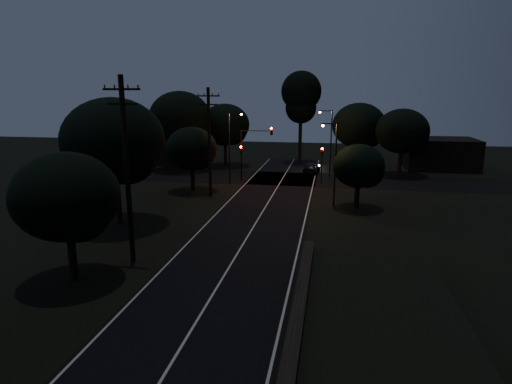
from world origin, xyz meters
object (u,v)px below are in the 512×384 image
(streetlight_c, at_px, (333,159))
(streetlight_a, at_px, (231,143))
(utility_pole_mid, at_px, (127,168))
(signal_right, at_px, (322,159))
(streetlight_b, at_px, (329,139))
(utility_pole_far, at_px, (209,141))
(car, at_px, (311,168))
(signal_mast, at_px, (256,144))
(tall_pine, at_px, (301,97))
(signal_left, at_px, (241,156))

(streetlight_c, bearing_deg, streetlight_a, 144.31)
(utility_pole_mid, bearing_deg, signal_right, 67.01)
(signal_right, distance_m, streetlight_b, 4.45)
(utility_pole_mid, xyz_separation_m, utility_pole_far, (0.00, 17.00, -0.25))
(utility_pole_mid, xyz_separation_m, streetlight_b, (11.31, 29.00, -1.10))
(streetlight_c, distance_m, car, 16.62)
(utility_pole_mid, xyz_separation_m, signal_mast, (3.09, 24.99, -1.40))
(utility_pole_mid, bearing_deg, streetlight_b, 68.70)
(streetlight_a, bearing_deg, streetlight_b, 29.48)
(streetlight_b, bearing_deg, streetlight_c, -87.86)
(signal_mast, height_order, streetlight_a, streetlight_a)
(signal_mast, bearing_deg, tall_pine, 75.38)
(signal_right, bearing_deg, car, 103.11)
(car, bearing_deg, streetlight_c, 107.99)
(utility_pole_far, distance_m, streetlight_a, 6.10)
(signal_right, xyz_separation_m, streetlight_c, (1.23, -9.99, 1.51))
(signal_right, xyz_separation_m, signal_mast, (-7.51, 0.00, 1.50))
(signal_mast, xyz_separation_m, streetlight_c, (8.74, -9.99, 0.01))
(signal_left, bearing_deg, utility_pole_mid, -93.21)
(utility_pole_mid, distance_m, tall_pine, 40.77)
(utility_pole_mid, bearing_deg, utility_pole_far, 90.00)
(utility_pole_far, height_order, streetlight_a, utility_pole_far)
(signal_mast, relative_size, streetlight_c, 0.83)
(utility_pole_far, height_order, tall_pine, tall_pine)
(utility_pole_far, height_order, car, utility_pole_far)
(signal_left, relative_size, streetlight_c, 0.55)
(tall_pine, relative_size, streetlight_b, 1.63)
(signal_left, relative_size, signal_mast, 0.66)
(streetlight_a, height_order, streetlight_b, same)
(streetlight_a, distance_m, streetlight_b, 12.19)
(tall_pine, xyz_separation_m, signal_mast, (-3.91, -15.01, -5.05))
(streetlight_a, relative_size, streetlight_b, 1.00)
(tall_pine, xyz_separation_m, streetlight_b, (4.31, -11.00, -4.76))
(tall_pine, bearing_deg, utility_pole_far, -106.93)
(utility_pole_far, height_order, streetlight_b, utility_pole_far)
(utility_pole_far, distance_m, streetlight_c, 12.05)
(tall_pine, height_order, signal_right, tall_pine)
(streetlight_b, bearing_deg, signal_right, -100.00)
(signal_right, distance_m, streetlight_a, 10.26)
(tall_pine, relative_size, car, 3.23)
(streetlight_c, relative_size, car, 1.86)
(tall_pine, xyz_separation_m, signal_left, (-5.60, -15.01, -6.55))
(utility_pole_far, relative_size, signal_mast, 1.68)
(signal_right, xyz_separation_m, car, (-1.40, 6.01, -2.15))
(car, bearing_deg, streetlight_b, 145.15)
(signal_right, height_order, streetlight_c, streetlight_c)
(streetlight_b, distance_m, streetlight_c, 14.01)
(signal_left, distance_m, signal_mast, 2.26)
(utility_pole_far, xyz_separation_m, signal_left, (1.40, 7.99, -2.65))
(signal_right, bearing_deg, utility_pole_mid, -112.99)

